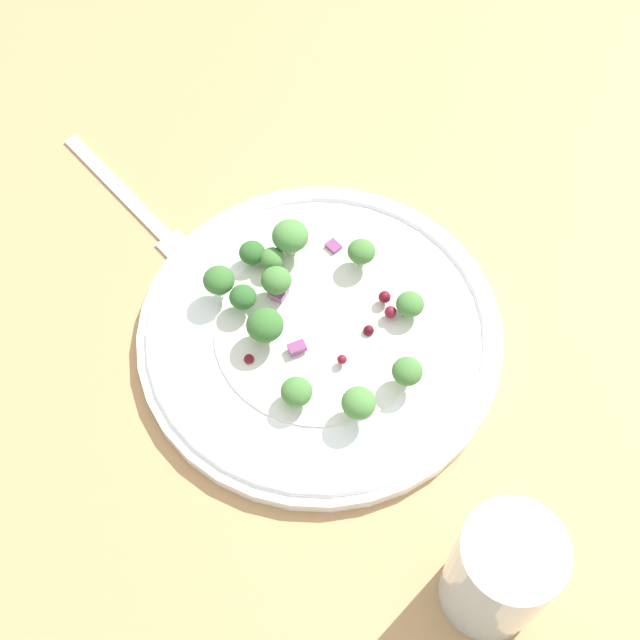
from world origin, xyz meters
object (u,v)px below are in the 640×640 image
broccoli_floret_1 (407,372)px  water_glass (500,572)px  plate (320,332)px  fork (136,206)px  broccoli_floret_2 (243,298)px  broccoli_floret_0 (219,281)px

broccoli_floret_1 → water_glass: (4.07, -15.45, 2.08)cm
broccoli_floret_1 → plate: bearing=140.9°
water_glass → plate: bearing=116.6°
plate → water_glass: size_ratio=2.75×
fork → broccoli_floret_2: bearing=-51.1°
broccoli_floret_2 → water_glass: bearing=-54.4°
plate → broccoli_floret_1: size_ratio=12.31×
broccoli_floret_0 → water_glass: size_ratio=0.24×
plate → broccoli_floret_0: broccoli_floret_0 is taller
plate → fork: bearing=138.0°
plate → water_glass: water_glass is taller
broccoli_floret_1 → water_glass: water_glass is taller
broccoli_floret_2 → fork: broccoli_floret_2 is taller
broccoli_floret_0 → water_glass: bearing=-53.2°
broccoli_floret_1 → fork: bearing=138.8°
broccoli_floret_0 → fork: size_ratio=0.16×
broccoli_floret_2 → plate: bearing=-19.7°
broccoli_floret_0 → broccoli_floret_2: size_ratio=1.17×
broccoli_floret_0 → broccoli_floret_2: broccoli_floret_0 is taller
broccoli_floret_2 → fork: size_ratio=0.14×
broccoli_floret_1 → broccoli_floret_0: bearing=148.3°
broccoli_floret_2 → fork: (-9.51, 11.78, -2.79)cm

